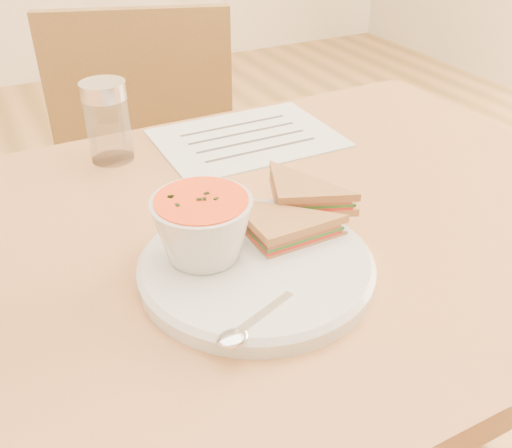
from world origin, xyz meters
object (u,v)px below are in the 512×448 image
soup_bowl (203,231)px  condiment_shaker (108,122)px  chair_far (153,241)px  dining_table (260,416)px  plate (256,267)px

soup_bowl → condiment_shaker: size_ratio=0.90×
chair_far → soup_bowl: chair_far is taller
chair_far → condiment_shaker: 0.43m
dining_table → condiment_shaker: bearing=114.3°
chair_far → plate: bearing=105.2°
soup_bowl → chair_far: bearing=80.9°
chair_far → condiment_shaker: size_ratio=7.40×
soup_bowl → condiment_shaker: bearing=92.7°
dining_table → condiment_shaker: 0.52m
dining_table → plate: size_ratio=3.86×
dining_table → plate: plate is taller
dining_table → soup_bowl: 0.44m
dining_table → chair_far: (-0.02, 0.46, 0.07)m
dining_table → chair_far: bearing=92.3°
soup_bowl → dining_table: bearing=30.8°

